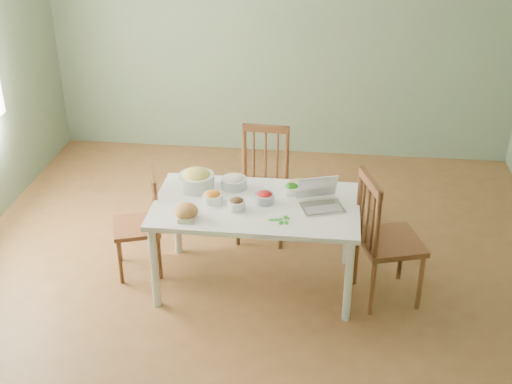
# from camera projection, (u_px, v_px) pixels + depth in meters

# --- Properties ---
(floor) EXTENTS (5.00, 5.00, 0.00)m
(floor) POSITION_uv_depth(u_px,v_px,m) (254.00, 276.00, 5.50)
(floor) COLOR brown
(floor) RESTS_ON ground
(wall_back) EXTENTS (5.00, 0.00, 2.70)m
(wall_back) POSITION_uv_depth(u_px,v_px,m) (283.00, 33.00, 7.05)
(wall_back) COLOR slate
(wall_back) RESTS_ON ground
(wall_front) EXTENTS (5.00, 0.00, 2.70)m
(wall_front) POSITION_uv_depth(u_px,v_px,m) (179.00, 359.00, 2.67)
(wall_front) COLOR slate
(wall_front) RESTS_ON ground
(dining_table) EXTENTS (1.56, 0.87, 0.73)m
(dining_table) POSITION_uv_depth(u_px,v_px,m) (256.00, 244.00, 5.25)
(dining_table) COLOR white
(dining_table) RESTS_ON floor
(chair_far) EXTENTS (0.46, 0.44, 0.99)m
(chair_far) POSITION_uv_depth(u_px,v_px,m) (262.00, 187.00, 5.82)
(chair_far) COLOR #381F0F
(chair_far) RESTS_ON floor
(chair_left) EXTENTS (0.47, 0.48, 0.87)m
(chair_left) POSITION_uv_depth(u_px,v_px,m) (136.00, 224.00, 5.39)
(chair_left) COLOR #381F0F
(chair_left) RESTS_ON floor
(chair_right) EXTENTS (0.56, 0.57, 1.04)m
(chair_right) POSITION_uv_depth(u_px,v_px,m) (391.00, 239.00, 5.03)
(chair_right) COLOR #381F0F
(chair_right) RESTS_ON floor
(bread_boule) EXTENTS (0.21, 0.21, 0.11)m
(bread_boule) POSITION_uv_depth(u_px,v_px,m) (186.00, 211.00, 4.87)
(bread_boule) COLOR #A87332
(bread_boule) RESTS_ON dining_table
(butter_stick) EXTENTS (0.12, 0.04, 0.03)m
(butter_stick) POSITION_uv_depth(u_px,v_px,m) (186.00, 221.00, 4.82)
(butter_stick) COLOR beige
(butter_stick) RESTS_ON dining_table
(bowl_squash) EXTENTS (0.33, 0.33, 0.16)m
(bowl_squash) POSITION_uv_depth(u_px,v_px,m) (197.00, 179.00, 5.26)
(bowl_squash) COLOR #E0C16B
(bowl_squash) RESTS_ON dining_table
(bowl_carrot) EXTENTS (0.18, 0.18, 0.09)m
(bowl_carrot) POSITION_uv_depth(u_px,v_px,m) (213.00, 197.00, 5.08)
(bowl_carrot) COLOR orange
(bowl_carrot) RESTS_ON dining_table
(bowl_onion) EXTENTS (0.21, 0.21, 0.11)m
(bowl_onion) POSITION_uv_depth(u_px,v_px,m) (234.00, 182.00, 5.28)
(bowl_onion) COLOR silver
(bowl_onion) RESTS_ON dining_table
(bowl_mushroom) EXTENTS (0.14, 0.14, 0.09)m
(bowl_mushroom) POSITION_uv_depth(u_px,v_px,m) (237.00, 204.00, 4.99)
(bowl_mushroom) COLOR #3E2816
(bowl_mushroom) RESTS_ON dining_table
(bowl_redpep) EXTENTS (0.16, 0.16, 0.09)m
(bowl_redpep) POSITION_uv_depth(u_px,v_px,m) (265.00, 197.00, 5.08)
(bowl_redpep) COLOR #AD1825
(bowl_redpep) RESTS_ON dining_table
(bowl_broccoli) EXTENTS (0.17, 0.17, 0.08)m
(bowl_broccoli) POSITION_uv_depth(u_px,v_px,m) (292.00, 189.00, 5.21)
(bowl_broccoli) COLOR #134D0B
(bowl_broccoli) RESTS_ON dining_table
(flatbread) EXTENTS (0.23, 0.23, 0.02)m
(flatbread) POSITION_uv_depth(u_px,v_px,m) (299.00, 185.00, 5.33)
(flatbread) COLOR tan
(flatbread) RESTS_ON dining_table
(basil_bunch) EXTENTS (0.18, 0.18, 0.02)m
(basil_bunch) POSITION_uv_depth(u_px,v_px,m) (279.00, 219.00, 4.85)
(basil_bunch) COLOR #245220
(basil_bunch) RESTS_ON dining_table
(laptop) EXTENTS (0.38, 0.37, 0.21)m
(laptop) POSITION_uv_depth(u_px,v_px,m) (323.00, 196.00, 4.96)
(laptop) COLOR silver
(laptop) RESTS_ON dining_table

